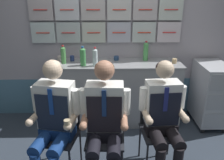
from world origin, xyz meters
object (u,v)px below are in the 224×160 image
crew_member_center (104,119)px  crew_member_right (164,115)px  service_trolley (210,93)px  folding_chair_right (158,121)px  folding_chair_center (106,127)px  folding_chair_left (61,125)px  water_bottle_tall (146,51)px  espresso_cup_small (60,58)px  crew_member_left (54,118)px

crew_member_center → crew_member_right: (0.62, 0.10, -0.03)m
service_trolley → crew_member_center: crew_member_center is taller
crew_member_center → folding_chair_right: (0.60, 0.26, -0.19)m
service_trolley → folding_chair_center: 1.80m
folding_chair_left → crew_member_center: (0.48, -0.20, 0.19)m
folding_chair_right → folding_chair_center: bearing=-170.2°
water_bottle_tall → espresso_cup_small: 1.27m
folding_chair_left → crew_member_left: size_ratio=0.66×
water_bottle_tall → folding_chair_left: bearing=-134.2°
espresso_cup_small → folding_chair_left: bearing=-80.6°
folding_chair_center → water_bottle_tall: (0.59, 1.15, 0.54)m
folding_chair_right → water_bottle_tall: size_ratio=3.01×
service_trolley → folding_chair_right: 1.26m
crew_member_left → crew_member_right: bearing=2.7°
folding_chair_left → espresso_cup_small: 1.24m
folding_chair_center → water_bottle_tall: water_bottle_tall is taller
folding_chair_left → folding_chair_center: same height
crew_member_center → water_bottle_tall: crew_member_center is taller
service_trolley → espresso_cup_small: bearing=173.5°
crew_member_left → folding_chair_center: size_ratio=1.51×
crew_member_center → espresso_cup_small: bearing=116.5°
crew_member_left → crew_member_center: crew_member_center is taller
service_trolley → espresso_cup_small: espresso_cup_small is taller
folding_chair_center → water_bottle_tall: size_ratio=3.01×
crew_member_right → water_bottle_tall: (-0.02, 1.21, 0.38)m
service_trolley → espresso_cup_small: size_ratio=12.40×
service_trolley → folding_chair_right: (-0.95, -0.83, 0.04)m
crew_member_center → water_bottle_tall: 1.49m
folding_chair_left → folding_chair_right: (1.08, 0.06, 0.00)m
service_trolley → crew_member_center: (-1.55, -1.09, 0.23)m
folding_chair_left → crew_member_right: bearing=-5.4°
service_trolley → folding_chair_left: (-2.03, -0.89, 0.04)m
folding_chair_center → espresso_cup_small: 1.44m
crew_member_left → water_bottle_tall: 1.72m
crew_member_center → service_trolley: bearing=35.2°
crew_member_center → folding_chair_right: 0.68m
service_trolley → crew_member_left: (-2.06, -1.05, 0.23)m
folding_chair_right → espresso_cup_small: espresso_cup_small is taller
folding_chair_center → espresso_cup_small: (-0.68, 1.19, 0.44)m
folding_chair_right → crew_member_right: crew_member_right is taller
crew_member_right → water_bottle_tall: crew_member_right is taller
crew_member_center → crew_member_left: bearing=174.7°
folding_chair_right → folding_chair_left: bearing=-177.0°
espresso_cup_small → crew_member_right: bearing=-44.1°
water_bottle_tall → espresso_cup_small: (-1.27, 0.03, -0.10)m
service_trolley → folding_chair_right: bearing=-138.7°
crew_member_left → folding_chair_right: size_ratio=1.51×
crew_member_left → folding_chair_right: 1.15m
service_trolley → crew_member_right: size_ratio=0.74×
folding_chair_right → water_bottle_tall: bearing=90.2°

